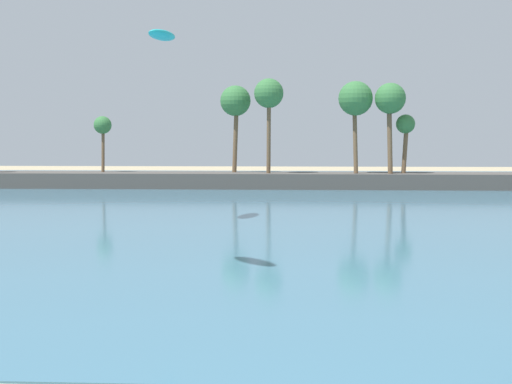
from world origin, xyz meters
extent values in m
cube|color=teal|center=(0.00, 60.52, 0.03)|extent=(220.00, 101.29, 0.06)
cube|color=#514C47|center=(0.00, 71.16, 0.90)|extent=(115.59, 6.00, 1.80)
cylinder|color=brown|center=(1.18, 69.94, 6.29)|extent=(0.51, 0.75, 9.00)
sphere|color=#38753D|center=(1.18, 69.94, 10.79)|extent=(3.30, 3.30, 3.30)
cylinder|color=brown|center=(-18.35, 71.98, 4.55)|extent=(0.42, 0.57, 5.51)
sphere|color=#38753D|center=(-18.35, 71.98, 7.30)|extent=(2.07, 2.07, 2.07)
cylinder|color=brown|center=(10.91, 70.47, 6.01)|extent=(0.73, 0.98, 8.44)
sphere|color=#38753D|center=(10.91, 70.47, 10.22)|extent=(3.86, 3.86, 3.86)
cylinder|color=brown|center=(-2.75, 72.16, 5.94)|extent=(0.81, 0.52, 8.29)
sphere|color=#38753D|center=(-2.75, 72.16, 10.08)|extent=(3.53, 3.53, 3.53)
cylinder|color=brown|center=(16.58, 70.85, 4.58)|extent=(0.79, 0.63, 5.59)
sphere|color=#38753D|center=(16.58, 70.85, 7.36)|extent=(2.14, 2.14, 2.14)
cylinder|color=brown|center=(14.71, 69.99, 5.99)|extent=(0.78, 0.81, 8.41)
sphere|color=#38753D|center=(14.71, 69.99, 10.18)|extent=(3.44, 3.44, 3.44)
ellipsoid|color=#1EADB2|center=(-5.02, 39.78, 12.66)|extent=(2.00, 3.87, 0.74)
camera|label=1|loc=(3.59, -5.03, 5.78)|focal=46.60mm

